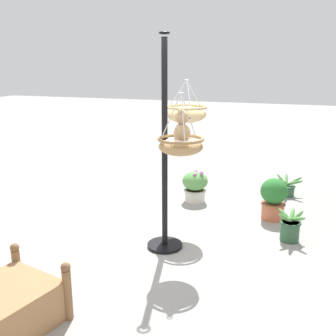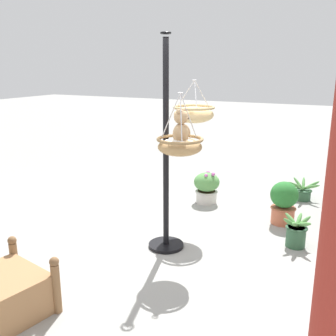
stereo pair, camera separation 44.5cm
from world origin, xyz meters
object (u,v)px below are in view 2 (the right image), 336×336
object	(u,v)px
hanging_basket_with_teddy	(180,145)
potted_plant_fern_front	(207,187)
display_pole_central	(166,185)
potted_plant_bushy_green	(284,202)
hanging_basket_left_high	(194,114)
teddy_bear	(182,130)
potted_plant_small_succulent	(303,192)
potted_plant_flowering_red	(296,233)

from	to	relation	value
hanging_basket_with_teddy	potted_plant_fern_front	bearing A→B (deg)	-168.55
display_pole_central	potted_plant_bushy_green	bearing A→B (deg)	140.54
hanging_basket_left_high	display_pole_central	bearing A→B (deg)	1.00
teddy_bear	potted_plant_small_succulent	xyz separation A→B (m)	(-2.75, 1.01, -1.39)
display_pole_central	potted_plant_bushy_green	size ratio (longest dim) A/B	4.13
hanging_basket_left_high	teddy_bear	bearing A→B (deg)	15.58
display_pole_central	teddy_bear	size ratio (longest dim) A/B	6.34
hanging_basket_left_high	potted_plant_flowering_red	xyz separation A→B (m)	(0.14, 1.47, -1.40)
display_pole_central	potted_plant_small_succulent	world-z (taller)	display_pole_central
potted_plant_bushy_green	potted_plant_small_succulent	bearing A→B (deg)	174.45
potted_plant_fern_front	hanging_basket_left_high	bearing A→B (deg)	7.88
teddy_bear	potted_plant_small_succulent	distance (m)	3.24
potted_plant_flowering_red	display_pole_central	bearing A→B (deg)	-63.26
potted_plant_fern_front	potted_plant_flowering_red	world-z (taller)	potted_plant_fern_front
potted_plant_fern_front	potted_plant_small_succulent	xyz separation A→B (m)	(-0.84, 1.42, -0.13)
potted_plant_small_succulent	potted_plant_fern_front	bearing A→B (deg)	-59.56
display_pole_central	potted_plant_small_succulent	distance (m)	2.98
hanging_basket_left_high	potted_plant_fern_front	distance (m)	1.59
display_pole_central	potted_plant_flowering_red	bearing A→B (deg)	116.74
potted_plant_flowering_red	hanging_basket_left_high	bearing A→B (deg)	-95.62
potted_plant_fern_front	potted_plant_flowering_red	size ratio (longest dim) A/B	1.27
potted_plant_fern_front	potted_plant_bushy_green	xyz separation A→B (m)	(0.35, 1.31, 0.06)
hanging_basket_left_high	potted_plant_fern_front	xyz separation A→B (m)	(-0.89, -0.12, -1.31)
teddy_bear	hanging_basket_left_high	world-z (taller)	hanging_basket_left_high
display_pole_central	teddy_bear	xyz separation A→B (m)	(0.15, 0.27, 0.72)
potted_plant_flowering_red	potted_plant_bushy_green	size ratio (longest dim) A/B	0.68
potted_plant_fern_front	potted_plant_flowering_red	distance (m)	1.90
hanging_basket_with_teddy	potted_plant_flowering_red	bearing A→B (deg)	126.23
potted_plant_small_succulent	hanging_basket_with_teddy	bearing A→B (deg)	-20.57
display_pole_central	teddy_bear	distance (m)	0.78
hanging_basket_left_high	potted_plant_small_succulent	world-z (taller)	hanging_basket_left_high
hanging_basket_left_high	potted_plant_fern_front	world-z (taller)	hanging_basket_left_high
teddy_bear	potted_plant_fern_front	bearing A→B (deg)	-167.94
teddy_bear	potted_plant_flowering_red	bearing A→B (deg)	126.72
display_pole_central	potted_plant_fern_front	bearing A→B (deg)	-175.52
potted_plant_flowering_red	potted_plant_bushy_green	world-z (taller)	potted_plant_bushy_green
hanging_basket_left_high	potted_plant_flowering_red	world-z (taller)	hanging_basket_left_high
display_pole_central	hanging_basket_left_high	size ratio (longest dim) A/B	4.46
hanging_basket_with_teddy	display_pole_central	bearing A→B (deg)	-120.96
teddy_bear	potted_plant_bushy_green	world-z (taller)	teddy_bear
potted_plant_fern_front	teddy_bear	bearing A→B (deg)	12.06
teddy_bear	potted_plant_bushy_green	bearing A→B (deg)	150.25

